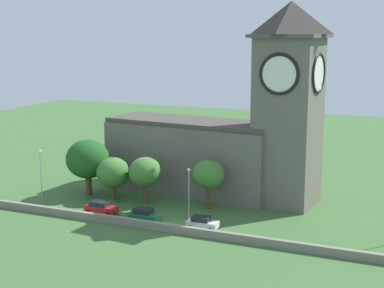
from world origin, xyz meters
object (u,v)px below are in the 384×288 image
object	(u,v)px
car_white	(202,223)
streetlamp_west_mid	(189,186)
car_green	(144,215)
tree_riverside_east	(208,174)
church	(229,135)
car_red	(101,208)
tree_by_tower	(113,173)
tree_riverside_west	(88,159)
streetlamp_west_end	(41,168)
tree_churchyard	(145,172)

from	to	relation	value
car_white	streetlamp_west_mid	bearing A→B (deg)	142.54
car_green	tree_riverside_east	world-z (taller)	tree_riverside_east
church	car_red	xyz separation A→B (m)	(-13.23, -15.95, -8.58)
tree_by_tower	car_white	bearing A→B (deg)	-22.32
tree_riverside_west	tree_riverside_east	bearing A→B (deg)	2.12
streetlamp_west_mid	tree_by_tower	size ratio (longest dim) A/B	1.13
car_red	streetlamp_west_end	distance (m)	12.10
church	tree_riverside_east	size ratio (longest dim) A/B	4.87
car_red	tree_riverside_west	bearing A→B (deg)	132.55
car_red	tree_riverside_west	size ratio (longest dim) A/B	0.53
car_red	tree_churchyard	size ratio (longest dim) A/B	0.67
streetlamp_west_end	tree_churchyard	size ratio (longest dim) A/B	1.14
car_red	tree_riverside_east	distance (m)	15.81
church	tree_riverside_west	xyz separation A→B (m)	(-20.03, -8.54, -3.77)
car_red	tree_churchyard	bearing A→B (deg)	63.36
tree_riverside_east	tree_riverside_west	bearing A→B (deg)	-177.88
tree_churchyard	streetlamp_west_end	bearing A→B (deg)	-160.04
tree_churchyard	tree_riverside_east	xyz separation A→B (m)	(9.46, 1.29, 0.27)
car_white	tree_riverside_west	xyz separation A→B (m)	(-22.26, 7.81, 4.85)
streetlamp_west_mid	tree_riverside_west	xyz separation A→B (m)	(-19.47, 5.68, 0.83)
car_green	tree_riverside_east	bearing A→B (deg)	58.10
tree_churchyard	tree_by_tower	xyz separation A→B (m)	(-5.38, -0.11, -0.56)
tree_by_tower	tree_churchyard	bearing A→B (deg)	1.22
church	tree_riverside_east	xyz separation A→B (m)	(-0.32, -7.81, -4.43)
car_white	tree_riverside_west	world-z (taller)	tree_riverside_west
car_green	streetlamp_west_mid	size ratio (longest dim) A/B	0.59
tree_by_tower	car_red	bearing A→B (deg)	-73.94
car_white	tree_by_tower	world-z (taller)	tree_by_tower
church	tree_riverside_west	size ratio (longest dim) A/B	3.98
church	tree_churchyard	world-z (taller)	church
church	car_green	bearing A→B (deg)	-109.40
car_red	streetlamp_west_mid	distance (m)	13.39
car_green	tree_riverside_east	distance (m)	11.32
car_red	streetlamp_west_end	world-z (taller)	streetlamp_west_end
church	car_green	xyz separation A→B (m)	(-5.91, -16.78, -8.50)
car_white	streetlamp_west_mid	world-z (taller)	streetlamp_west_mid
tree_riverside_west	streetlamp_west_mid	bearing A→B (deg)	-16.25
tree_riverside_east	tree_by_tower	world-z (taller)	tree_riverside_east
car_white	tree_churchyard	world-z (taller)	tree_churchyard
car_white	streetlamp_west_mid	distance (m)	5.34
streetlamp_west_mid	tree_churchyard	world-z (taller)	streetlamp_west_mid
tree_riverside_west	tree_churchyard	bearing A→B (deg)	-3.11
car_white	tree_riverside_east	distance (m)	9.85
church	streetlamp_west_mid	bearing A→B (deg)	-92.24
car_green	streetlamp_west_end	distance (m)	19.14
church	car_white	world-z (taller)	church
church	streetlamp_west_end	xyz separation A→B (m)	(-24.42, -14.41, -4.25)
car_red	tree_riverside_west	distance (m)	11.15
car_red	tree_riverside_east	bearing A→B (deg)	32.25
streetlamp_west_end	tree_churchyard	world-z (taller)	streetlamp_west_end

